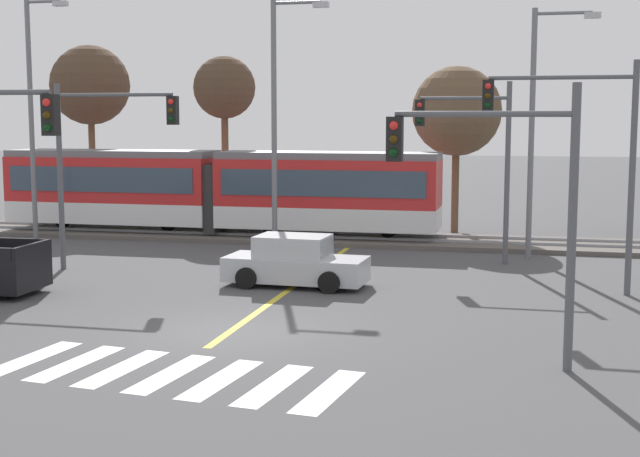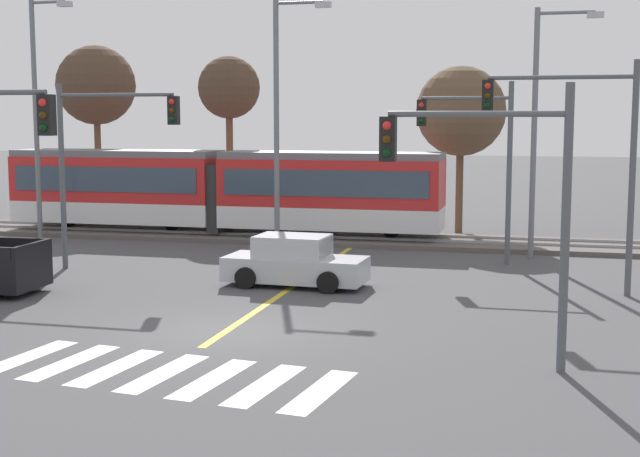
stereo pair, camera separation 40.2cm
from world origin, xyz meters
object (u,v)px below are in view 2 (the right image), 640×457
Objects in this scene: traffic_light_far_right at (478,147)px; bare_tree_far_west at (96,86)px; traffic_light_mid_right at (582,141)px; street_lamp_east at (541,118)px; sedan_crossing at (295,263)px; light_rail_tram at (222,188)px; bare_tree_east at (461,112)px; traffic_light_mid_left at (101,146)px; street_lamp_west at (39,107)px; bare_tree_west at (229,89)px; street_lamp_centre at (281,111)px; traffic_light_near_right at (498,185)px.

traffic_light_far_right is 21.29m from bare_tree_far_west.
street_lamp_east is at bearing 100.47° from traffic_light_mid_right.
light_rail_tram is at bearing 121.14° from sedan_crossing.
traffic_light_far_right is 0.73× the size of bare_tree_far_west.
traffic_light_mid_right is 13.63m from bare_tree_east.
traffic_light_mid_right is at bearing -1.30° from traffic_light_mid_left.
sedan_crossing is 0.50× the size of bare_tree_far_west.
bare_tree_west is (5.82, 6.43, 0.85)m from street_lamp_west.
bare_tree_west is at bearing 139.62° from traffic_light_mid_right.
traffic_light_near_right is at bearing -58.36° from street_lamp_centre.
traffic_light_mid_right is 14.98m from traffic_light_mid_left.
traffic_light_mid_right is 0.85× the size of bare_tree_west.
bare_tree_far_west reaches higher than bare_tree_west.
street_lamp_centre is 8.55m from bare_tree_west.
traffic_light_near_right is (-1.87, -8.26, -0.66)m from traffic_light_mid_right.
street_lamp_west reaches higher than traffic_light_mid_left.
traffic_light_mid_left is 0.65× the size of street_lamp_centre.
bare_tree_east is at bearing 117.45° from street_lamp_east.
traffic_light_mid_right is (14.12, -9.13, 2.30)m from light_rail_tram.
street_lamp_east is at bearing -24.99° from bare_tree_west.
bare_tree_east is (17.75, -1.02, -1.28)m from bare_tree_far_west.
bare_tree_far_west is at bearing 134.09° from sedan_crossing.
light_rail_tram is at bearing 125.15° from traffic_light_near_right.
bare_tree_far_west is (-22.29, 13.84, 2.18)m from traffic_light_mid_right.
light_rail_tram is at bearing -29.96° from bare_tree_far_west.
traffic_light_far_right reaches higher than sedan_crossing.
street_lamp_centre reaches higher than bare_tree_far_west.
traffic_light_far_right is at bearing -5.18° from street_lamp_west.
street_lamp_west is at bearing -158.48° from bare_tree_east.
street_lamp_east is at bearing 4.04° from street_lamp_centre.
sedan_crossing is 0.55× the size of bare_tree_west.
traffic_light_far_right reaches higher than traffic_light_mid_left.
traffic_light_mid_left is 8.55m from street_lamp_west.
traffic_light_near_right is at bearing -37.58° from street_lamp_west.
light_rail_tram is 2.18× the size of bare_tree_far_west.
bare_tree_far_west reaches higher than traffic_light_mid_left.
street_lamp_west is at bearing 134.41° from traffic_light_mid_left.
traffic_light_near_right is at bearing -92.74° from street_lamp_east.
sedan_crossing is at bearing -62.96° from bare_tree_west.
traffic_light_mid_right is (8.13, 0.77, 3.65)m from sedan_crossing.
traffic_light_far_right is at bearing -21.76° from light_rail_tram.
light_rail_tram is 5.96m from street_lamp_centre.
traffic_light_mid_left is at bearing -159.39° from traffic_light_far_right.
bare_tree_west is (-11.87, 8.04, 2.26)m from traffic_light_far_right.
bare_tree_east is (-2.67, 21.08, 1.56)m from traffic_light_near_right.
sedan_crossing is 8.13m from traffic_light_far_right.
bare_tree_far_west is (-14.16, 14.62, 5.82)m from sedan_crossing.
traffic_light_mid_right is at bearing -70.50° from bare_tree_east.
traffic_light_mid_left is at bearing -61.56° from bare_tree_far_west.
street_lamp_centre is at bearing 172.88° from traffic_light_far_right.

